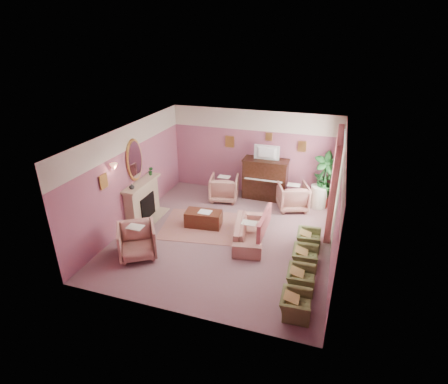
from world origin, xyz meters
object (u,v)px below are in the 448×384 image
(television, at_px, (266,152))
(floral_armchair_right, at_px, (293,195))
(floral_armchair_front, at_px, (137,240))
(olive_chair_c, at_px, (305,255))
(floral_armchair_left, at_px, (224,187))
(olive_chair_a, at_px, (296,302))
(olive_chair_d, at_px, (309,237))
(coffee_table, at_px, (204,219))
(side_table, at_px, (319,196))
(sofa, at_px, (249,228))
(piano, at_px, (265,179))
(olive_chair_b, at_px, (301,276))

(television, height_order, floral_armchair_right, television)
(television, relative_size, floral_armchair_front, 0.88)
(olive_chair_c, bearing_deg, television, 116.90)
(floral_armchair_right, relative_size, olive_chair_c, 1.35)
(floral_armchair_front, relative_size, olive_chair_c, 1.35)
(olive_chair_c, bearing_deg, floral_armchair_left, 136.06)
(olive_chair_a, height_order, olive_chair_d, same)
(coffee_table, xyz_separation_m, side_table, (2.98, 2.24, 0.12))
(sofa, distance_m, olive_chair_a, 2.75)
(olive_chair_c, bearing_deg, coffee_table, 161.35)
(television, distance_m, olive_chair_a, 5.38)
(piano, bearing_deg, olive_chair_a, -71.45)
(olive_chair_a, bearing_deg, floral_armchair_right, 98.78)
(olive_chair_a, bearing_deg, television, 108.73)
(television, bearing_deg, sofa, -86.68)
(piano, relative_size, floral_armchair_right, 1.55)
(sofa, distance_m, side_table, 3.02)
(coffee_table, relative_size, olive_chair_a, 1.49)
(floral_armchair_left, height_order, olive_chair_a, floral_armchair_left)
(olive_chair_a, bearing_deg, sofa, 123.59)
(olive_chair_c, bearing_deg, olive_chair_b, -90.00)
(piano, xyz_separation_m, sofa, (0.15, -2.70, -0.28))
(floral_armchair_right, xyz_separation_m, side_table, (0.75, 0.39, -0.10))
(television, bearing_deg, floral_armchair_left, -157.36)
(floral_armchair_left, relative_size, olive_chair_c, 1.35)
(olive_chair_b, relative_size, side_table, 0.96)
(olive_chair_c, relative_size, side_table, 0.96)
(coffee_table, distance_m, olive_chair_c, 3.08)
(floral_armchair_front, relative_size, olive_chair_b, 1.35)
(floral_armchair_left, relative_size, floral_armchair_front, 1.00)
(olive_chair_c, bearing_deg, olive_chair_d, 90.00)
(olive_chair_b, bearing_deg, coffee_table, 148.26)
(sofa, height_order, olive_chair_c, sofa)
(floral_armchair_right, relative_size, side_table, 1.29)
(television, distance_m, sofa, 2.93)
(olive_chair_b, relative_size, olive_chair_d, 1.00)
(television, height_order, floral_armchair_front, television)
(olive_chair_b, bearing_deg, side_table, 89.11)
(olive_chair_a, distance_m, olive_chair_c, 1.64)
(sofa, relative_size, floral_armchair_front, 2.02)
(coffee_table, height_order, olive_chair_b, olive_chair_b)
(olive_chair_c, bearing_deg, olive_chair_a, -90.00)
(floral_armchair_front, height_order, olive_chair_b, floral_armchair_front)
(sofa, bearing_deg, television, 93.32)
(olive_chair_c, bearing_deg, floral_armchair_front, -167.70)
(floral_armchair_front, bearing_deg, olive_chair_d, 23.11)
(olive_chair_b, bearing_deg, floral_armchair_front, -179.47)
(piano, height_order, floral_armchair_right, piano)
(sofa, relative_size, olive_chair_d, 2.73)
(television, distance_m, floral_armchair_right, 1.58)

